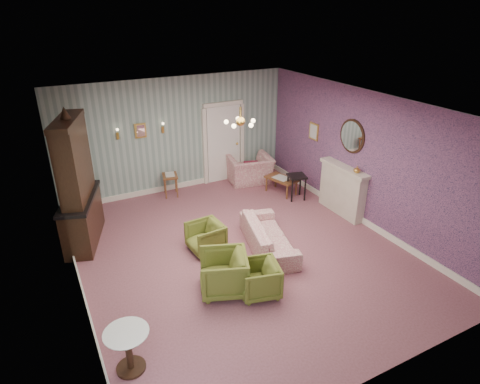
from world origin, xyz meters
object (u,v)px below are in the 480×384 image
sofa_chintz (268,232)px  wingback_chair (250,165)px  olive_chair_b (223,271)px  olive_chair_c (205,236)px  fireplace (342,190)px  side_table_black (296,187)px  coffee_table (281,185)px  olive_chair_a (259,277)px  dresser (75,180)px  pedestal_table (129,351)px

sofa_chintz → wingback_chair: (1.28, 3.10, 0.12)m
olive_chair_b → olive_chair_c: size_ratio=1.21×
olive_chair_c → fireplace: fireplace is taller
olive_chair_b → side_table_black: (3.18, 2.45, -0.08)m
sofa_chintz → side_table_black: size_ratio=2.99×
sofa_chintz → coffee_table: 2.68m
olive_chair_a → sofa_chintz: (0.89, 1.16, 0.04)m
olive_chair_a → side_table_black: (2.69, 2.79, -0.01)m
olive_chair_b → wingback_chair: 4.73m
wingback_chair → sofa_chintz: bearing=77.6°
olive_chair_a → coffee_table: (2.55, 3.26, -0.12)m
olive_chair_b → coffee_table: size_ratio=0.97×
sofa_chintz → fireplace: (2.30, 0.53, 0.21)m
olive_chair_b → olive_chair_c: bearing=-168.9°
fireplace → side_table_black: 1.24m
sofa_chintz → dresser: (-3.21, 2.00, 1.00)m
olive_chair_a → pedestal_table: 2.39m
olive_chair_a → wingback_chair: size_ratio=0.58×
coffee_table → pedestal_table: size_ratio=1.26×
olive_chair_b → sofa_chintz: (1.38, 0.81, -0.03)m
olive_chair_a → fireplace: 3.62m
wingback_chair → dresser: bearing=23.8°
olive_chair_b → sofa_chintz: size_ratio=0.42×
olive_chair_a → coffee_table: olive_chair_a is taller
sofa_chintz → coffee_table: size_ratio=2.30×
coffee_table → olive_chair_c: bearing=-150.3°
coffee_table → side_table_black: (0.14, -0.47, 0.11)m
sofa_chintz → wingback_chair: bearing=-8.1°
olive_chair_b → sofa_chintz: bearing=141.6°
olive_chair_b → side_table_black: 4.01m
wingback_chair → dresser: (-4.49, -1.10, 0.88)m
olive_chair_b → wingback_chair: size_ratio=0.71×
dresser → fireplace: bearing=3.9°
sofa_chintz → dresser: bearing=72.4°
fireplace → coffee_table: fireplace is taller
wingback_chair → dresser: dresser is taller
side_table_black → olive_chair_b: bearing=-142.4°
olive_chair_a → side_table_black: 3.88m
pedestal_table → olive_chair_c: bearing=47.2°
olive_chair_b → wingback_chair: bearing=166.9°
olive_chair_b → olive_chair_c: olive_chair_b is taller
olive_chair_a → sofa_chintz: size_ratio=0.35×
dresser → coffee_table: 5.01m
olive_chair_b → coffee_table: (3.04, 2.91, -0.19)m
olive_chair_c → fireplace: size_ratio=0.47×
side_table_black → fireplace: bearing=-65.7°
olive_chair_a → olive_chair_b: bearing=-111.0°
wingback_chair → side_table_black: wingback_chair is taller
dresser → side_table_black: 5.13m
olive_chair_c → coffee_table: size_ratio=0.80×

